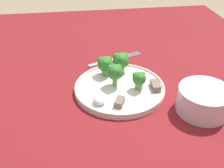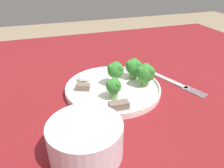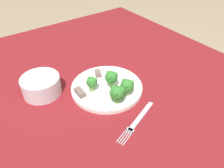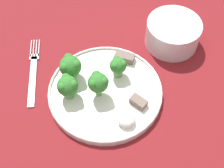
{
  "view_description": "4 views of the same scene",
  "coord_description": "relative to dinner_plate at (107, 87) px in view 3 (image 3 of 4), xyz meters",
  "views": [
    {
      "loc": [
        0.64,
        -0.11,
        1.15
      ],
      "look_at": [
        0.05,
        -0.03,
        0.75
      ],
      "focal_mm": 42.0,
      "sensor_mm": 36.0,
      "label": 1
    },
    {
      "loc": [
        0.2,
        0.48,
        1.01
      ],
      "look_at": [
        0.04,
        0.01,
        0.74
      ],
      "focal_mm": 35.0,
      "sensor_mm": 36.0,
      "label": 2
    },
    {
      "loc": [
        -0.48,
        0.34,
        1.22
      ],
      "look_at": [
        0.0,
        -0.01,
        0.75
      ],
      "focal_mm": 35.0,
      "sensor_mm": 36.0,
      "label": 3
    },
    {
      "loc": [
        0.15,
        -0.37,
        1.31
      ],
      "look_at": [
        0.05,
        -0.01,
        0.76
      ],
      "focal_mm": 50.0,
      "sensor_mm": 36.0,
      "label": 4
    }
  ],
  "objects": [
    {
      "name": "broccoli_floret_near_rim_left",
      "position": [
        -0.09,
        0.02,
        0.04
      ],
      "size": [
        0.05,
        0.05,
        0.06
      ],
      "color": "#709E56",
      "rests_on": "dinner_plate"
    },
    {
      "name": "broccoli_floret_back_left",
      "position": [
        -0.07,
        -0.03,
        0.04
      ],
      "size": [
        0.05,
        0.05,
        0.06
      ],
      "color": "#709E56",
      "rests_on": "dinner_plate"
    },
    {
      "name": "meat_slice_middle_slice",
      "position": [
        0.02,
        0.1,
        0.01
      ],
      "size": [
        0.05,
        0.02,
        0.02
      ],
      "color": "#756056",
      "rests_on": "dinner_plate"
    },
    {
      "name": "fork",
      "position": [
        -0.18,
        0.01,
        -0.01
      ],
      "size": [
        0.09,
        0.2,
        0.0
      ],
      "color": "#B2B2B7",
      "rests_on": "table"
    },
    {
      "name": "broccoli_floret_center_left",
      "position": [
        -0.01,
        -0.01,
        0.05
      ],
      "size": [
        0.05,
        0.04,
        0.07
      ],
      "color": "#709E56",
      "rests_on": "dinner_plate"
    },
    {
      "name": "meat_slice_front_slice",
      "position": [
        0.08,
        -0.01,
        0.01
      ],
      "size": [
        0.04,
        0.03,
        0.02
      ],
      "color": "#756056",
      "rests_on": "dinner_plate"
    },
    {
      "name": "broccoli_floret_front_left",
      "position": [
        0.02,
        0.05,
        0.04
      ],
      "size": [
        0.04,
        0.04,
        0.05
      ],
      "color": "#709E56",
      "rests_on": "dinner_plate"
    },
    {
      "name": "table",
      "position": [
        -0.03,
        0.01,
        -0.08
      ],
      "size": [
        1.39,
        1.18,
        0.71
      ],
      "color": "maroon",
      "rests_on": "ground_plane"
    },
    {
      "name": "sauce_dollop",
      "position": [
        0.06,
        -0.06,
        0.01
      ],
      "size": [
        0.04,
        0.03,
        0.02
      ],
      "color": "white",
      "rests_on": "dinner_plate"
    },
    {
      "name": "dinner_plate",
      "position": [
        0.0,
        0.0,
        0.0
      ],
      "size": [
        0.26,
        0.26,
        0.02
      ],
      "color": "white",
      "rests_on": "table"
    },
    {
      "name": "cream_bowl",
      "position": [
        0.12,
        0.2,
        0.02
      ],
      "size": [
        0.13,
        0.13,
        0.07
      ],
      "color": "silver",
      "rests_on": "table"
    }
  ]
}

